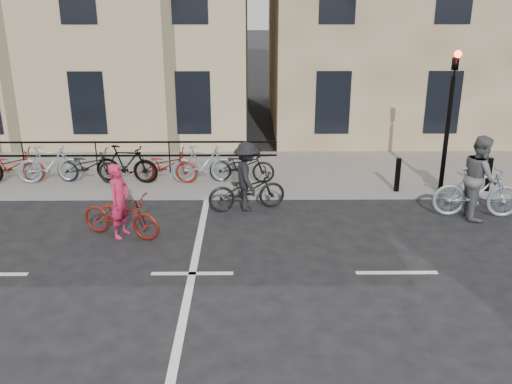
{
  "coord_description": "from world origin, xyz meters",
  "views": [
    {
      "loc": [
        1.16,
        -9.88,
        5.35
      ],
      "look_at": [
        1.26,
        1.62,
        1.1
      ],
      "focal_mm": 40.0,
      "sensor_mm": 36.0,
      "label": 1
    }
  ],
  "objects_px": {
    "traffic_light": "(450,104)",
    "cyclist_grey": "(478,185)",
    "cyclist_dark": "(247,184)",
    "cyclist_pink": "(120,212)"
  },
  "relations": [
    {
      "from": "traffic_light",
      "to": "cyclist_grey",
      "type": "xyz_separation_m",
      "value": [
        0.36,
        -1.5,
        -1.64
      ]
    },
    {
      "from": "cyclist_pink",
      "to": "cyclist_grey",
      "type": "relative_size",
      "value": 0.94
    },
    {
      "from": "traffic_light",
      "to": "cyclist_pink",
      "type": "distance_m",
      "value": 8.54
    },
    {
      "from": "cyclist_grey",
      "to": "cyclist_dark",
      "type": "relative_size",
      "value": 1.04
    },
    {
      "from": "cyclist_pink",
      "to": "cyclist_grey",
      "type": "bearing_deg",
      "value": -62.84
    },
    {
      "from": "cyclist_grey",
      "to": "traffic_light",
      "type": "bearing_deg",
      "value": 18.06
    },
    {
      "from": "traffic_light",
      "to": "cyclist_pink",
      "type": "xyz_separation_m",
      "value": [
        -7.94,
        -2.54,
        -1.87
      ]
    },
    {
      "from": "traffic_light",
      "to": "cyclist_grey",
      "type": "distance_m",
      "value": 2.25
    },
    {
      "from": "traffic_light",
      "to": "cyclist_grey",
      "type": "height_order",
      "value": "traffic_light"
    },
    {
      "from": "cyclist_grey",
      "to": "cyclist_dark",
      "type": "xyz_separation_m",
      "value": [
        -5.52,
        0.52,
        -0.13
      ]
    }
  ]
}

